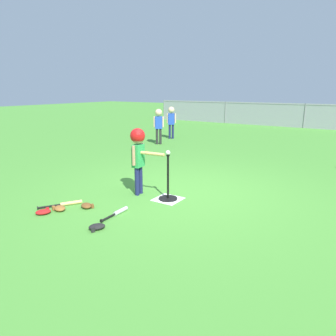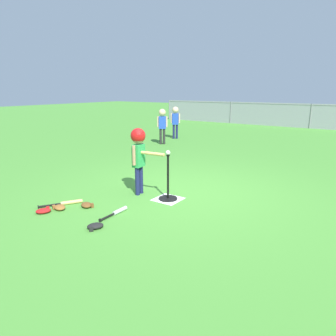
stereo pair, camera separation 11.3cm
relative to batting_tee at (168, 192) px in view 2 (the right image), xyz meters
name	(u,v)px [view 2 (the right image)]	position (x,y,z in m)	size (l,w,h in m)	color
ground_plane	(186,193)	(0.08, 0.44, -0.13)	(60.00, 60.00, 0.00)	#478C33
home_plate	(168,199)	(0.00, 0.00, -0.13)	(0.44, 0.44, 0.01)	white
batting_tee	(168,192)	(0.00, 0.00, 0.00)	(0.32, 0.32, 0.77)	black
baseball_on_tee	(168,153)	(0.00, 0.00, 0.68)	(0.07, 0.07, 0.07)	white
batter_child	(139,148)	(-0.57, -0.06, 0.71)	(0.64, 0.34, 1.18)	#191E4C
fielder_deep_right	(175,118)	(-3.48, 5.57, 0.63)	(0.31, 0.24, 1.18)	#191E4C
fielder_deep_center	(162,122)	(-3.19, 4.33, 0.63)	(0.29, 0.25, 1.18)	#262626
spare_bat_silver	(117,212)	(-0.28, -0.95, -0.10)	(0.07, 0.57, 0.06)	silver
spare_bat_wood	(67,203)	(-1.21, -1.13, -0.10)	(0.41, 0.61, 0.06)	#DBB266
glove_by_plate	(44,211)	(-1.22, -1.55, -0.10)	(0.25, 0.27, 0.07)	#B21919
glove_near_bats	(87,205)	(-0.87, -1.02, -0.10)	(0.27, 0.24, 0.07)	brown
glove_tossed_aside	(60,207)	(-1.14, -1.33, -0.10)	(0.26, 0.23, 0.07)	brown
glove_outfield_drop	(95,226)	(-0.17, -1.49, -0.10)	(0.26, 0.27, 0.07)	black
outfield_fence	(311,115)	(0.08, 11.72, 0.49)	(16.06, 0.06, 1.15)	slate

